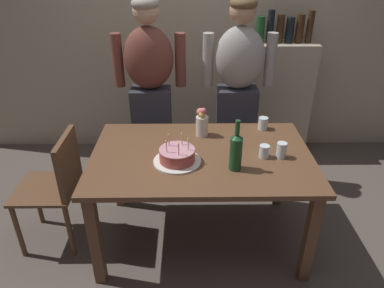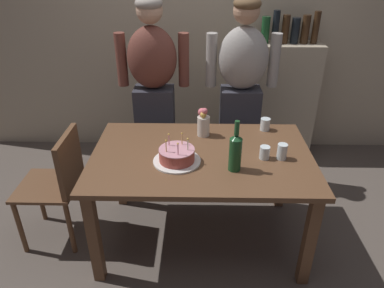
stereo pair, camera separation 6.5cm
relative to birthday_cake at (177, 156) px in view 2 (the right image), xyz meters
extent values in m
plane|color=#564C44|center=(0.16, 0.10, -0.78)|extent=(10.00, 10.00, 0.00)
cube|color=tan|center=(0.16, 1.65, 0.52)|extent=(5.20, 0.10, 2.60)
cube|color=brown|center=(0.16, 0.10, -0.06)|extent=(1.50, 0.96, 0.03)
cube|color=brown|center=(-0.52, -0.31, -0.43)|extent=(0.07, 0.07, 0.70)
cube|color=brown|center=(0.84, -0.31, -0.43)|extent=(0.07, 0.07, 0.70)
cube|color=brown|center=(-0.52, 0.51, -0.43)|extent=(0.07, 0.07, 0.70)
cube|color=brown|center=(0.84, 0.51, -0.43)|extent=(0.07, 0.07, 0.70)
cylinder|color=white|center=(0.00, 0.00, -0.04)|extent=(0.31, 0.31, 0.01)
cylinder|color=#B24C42|center=(0.00, 0.00, 0.01)|extent=(0.23, 0.23, 0.08)
cylinder|color=#D18E9E|center=(0.00, 0.00, 0.05)|extent=(0.23, 0.23, 0.01)
cylinder|color=#EAB266|center=(0.03, 0.07, 0.09)|extent=(0.01, 0.01, 0.07)
sphere|color=#F9C64C|center=(0.03, 0.07, 0.13)|extent=(0.01, 0.01, 0.01)
cylinder|color=pink|center=(-0.05, 0.05, 0.09)|extent=(0.01, 0.01, 0.07)
sphere|color=#F9C64C|center=(-0.05, 0.05, 0.13)|extent=(0.01, 0.01, 0.01)
cylinder|color=#EAB266|center=(-0.06, -0.03, 0.09)|extent=(0.01, 0.01, 0.07)
sphere|color=#F9C64C|center=(-0.06, -0.03, 0.13)|extent=(0.01, 0.01, 0.01)
cylinder|color=pink|center=(0.01, -0.07, 0.09)|extent=(0.01, 0.01, 0.07)
sphere|color=#F9C64C|center=(0.01, -0.07, 0.13)|extent=(0.01, 0.01, 0.01)
cylinder|color=beige|center=(0.07, -0.01, 0.09)|extent=(0.01, 0.01, 0.07)
sphere|color=#F9C64C|center=(0.07, -0.01, 0.13)|extent=(0.01, 0.01, 0.01)
cylinder|color=silver|center=(0.58, 0.06, 0.00)|extent=(0.07, 0.07, 0.09)
cylinder|color=silver|center=(0.65, 0.48, 0.00)|extent=(0.07, 0.07, 0.09)
cylinder|color=silver|center=(0.69, 0.05, 0.01)|extent=(0.07, 0.07, 0.11)
cylinder|color=#194723|center=(0.37, -0.09, 0.06)|extent=(0.08, 0.08, 0.22)
cone|color=#194723|center=(0.37, -0.09, 0.19)|extent=(0.08, 0.08, 0.03)
cylinder|color=#194723|center=(0.37, -0.09, 0.25)|extent=(0.03, 0.03, 0.09)
cylinder|color=silver|center=(0.18, 0.38, 0.03)|extent=(0.09, 0.09, 0.15)
sphere|color=#DB6670|center=(0.16, 0.40, 0.14)|extent=(0.06, 0.06, 0.06)
sphere|color=#DB6670|center=(0.18, 0.37, 0.16)|extent=(0.05, 0.05, 0.05)
sphere|color=gold|center=(0.17, 0.37, 0.13)|extent=(0.04, 0.04, 0.04)
cube|color=#33333D|center=(-0.25, 0.90, -0.32)|extent=(0.34, 0.23, 0.92)
ellipsoid|color=brown|center=(-0.25, 0.90, 0.40)|extent=(0.41, 0.27, 0.52)
sphere|color=tan|center=(-0.25, 0.90, 0.77)|extent=(0.21, 0.21, 0.21)
ellipsoid|color=gray|center=(-0.25, 0.89, 0.82)|extent=(0.21, 0.21, 0.12)
cylinder|color=brown|center=(0.01, 0.93, 0.37)|extent=(0.09, 0.09, 0.44)
cylinder|color=brown|center=(-0.51, 0.93, 0.37)|extent=(0.09, 0.09, 0.44)
cube|color=#33333D|center=(0.50, 0.90, -0.32)|extent=(0.34, 0.23, 0.92)
ellipsoid|color=#9E9993|center=(0.50, 0.90, 0.40)|extent=(0.41, 0.27, 0.52)
sphere|color=tan|center=(0.50, 0.90, 0.77)|extent=(0.21, 0.21, 0.21)
ellipsoid|color=brown|center=(0.50, 0.89, 0.82)|extent=(0.21, 0.21, 0.12)
cylinder|color=#9E9993|center=(0.76, 0.93, 0.37)|extent=(0.09, 0.09, 0.44)
cylinder|color=#9E9993|center=(0.24, 0.93, 0.37)|extent=(0.09, 0.09, 0.44)
cube|color=brown|center=(-0.95, 0.10, -0.32)|extent=(0.42, 0.42, 0.02)
cube|color=brown|center=(-0.76, 0.10, -0.11)|extent=(0.04, 0.40, 0.40)
cylinder|color=brown|center=(-1.13, 0.28, -0.56)|extent=(0.04, 0.04, 0.45)
cylinder|color=brown|center=(-1.13, -0.08, -0.56)|extent=(0.04, 0.04, 0.45)
cylinder|color=brown|center=(-0.77, 0.28, -0.56)|extent=(0.04, 0.04, 0.45)
cylinder|color=brown|center=(-0.77, -0.08, -0.56)|extent=(0.04, 0.04, 0.45)
cube|color=tan|center=(0.98, 1.43, -0.19)|extent=(0.65, 0.30, 1.18)
cylinder|color=#194723|center=(0.75, 1.43, 0.52)|extent=(0.08, 0.08, 0.24)
cylinder|color=black|center=(0.84, 1.43, 0.55)|extent=(0.06, 0.06, 0.30)
cylinder|color=#382314|center=(0.94, 1.43, 0.53)|extent=(0.07, 0.07, 0.26)
cylinder|color=black|center=(1.03, 1.43, 0.51)|extent=(0.08, 0.08, 0.23)
cylinder|color=#382314|center=(1.12, 1.43, 0.53)|extent=(0.07, 0.07, 0.26)
cylinder|color=#382314|center=(1.22, 1.43, 0.54)|extent=(0.06, 0.06, 0.29)
camera|label=1|loc=(0.07, -1.98, 1.18)|focal=33.26mm
camera|label=2|loc=(0.14, -1.98, 1.18)|focal=33.26mm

